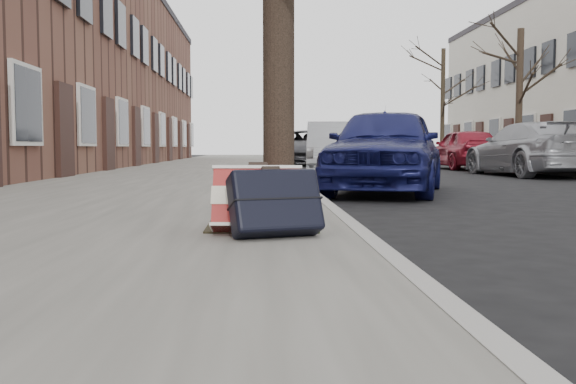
{
  "coord_description": "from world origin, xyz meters",
  "views": [
    {
      "loc": [
        -2.01,
        -3.87,
        0.75
      ],
      "look_at": [
        -1.81,
        0.8,
        0.42
      ],
      "focal_mm": 40.0,
      "sensor_mm": 36.0,
      "label": 1
    }
  ],
  "objects_px": {
    "car_near_front": "(386,149)",
    "car_near_mid": "(337,149)",
    "suitcase_red": "(257,200)",
    "suitcase_navy": "(275,202)"
  },
  "relations": [
    {
      "from": "suitcase_red",
      "to": "car_near_front",
      "type": "bearing_deg",
      "value": 74.0
    },
    {
      "from": "suitcase_navy",
      "to": "car_near_mid",
      "type": "height_order",
      "value": "car_near_mid"
    },
    {
      "from": "suitcase_red",
      "to": "suitcase_navy",
      "type": "relative_size",
      "value": 1.0
    },
    {
      "from": "car_near_front",
      "to": "suitcase_red",
      "type": "bearing_deg",
      "value": -92.19
    },
    {
      "from": "suitcase_red",
      "to": "car_near_mid",
      "type": "height_order",
      "value": "car_near_mid"
    },
    {
      "from": "suitcase_navy",
      "to": "car_near_front",
      "type": "relative_size",
      "value": 0.15
    },
    {
      "from": "suitcase_navy",
      "to": "suitcase_red",
      "type": "bearing_deg",
      "value": 101.5
    },
    {
      "from": "car_near_mid",
      "to": "suitcase_red",
      "type": "bearing_deg",
      "value": -94.82
    },
    {
      "from": "car_near_front",
      "to": "car_near_mid",
      "type": "bearing_deg",
      "value": 109.25
    },
    {
      "from": "suitcase_red",
      "to": "car_near_front",
      "type": "xyz_separation_m",
      "value": [
        2.09,
        5.76,
        0.35
      ]
    }
  ]
}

